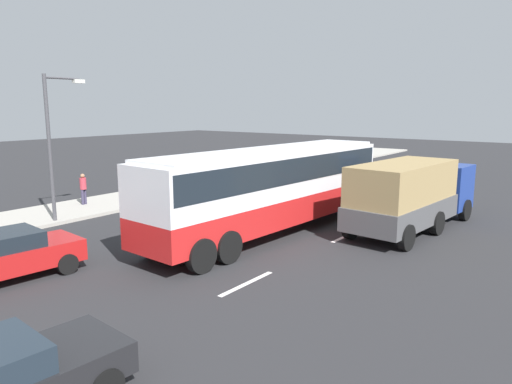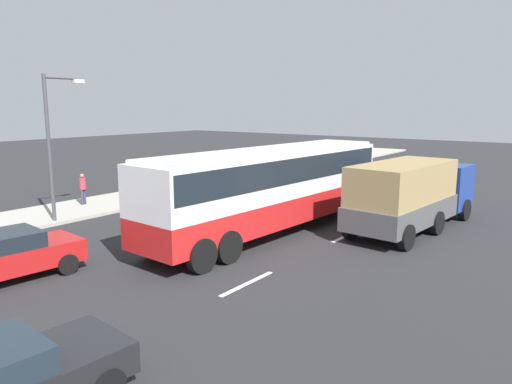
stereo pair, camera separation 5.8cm
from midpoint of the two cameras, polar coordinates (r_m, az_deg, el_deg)
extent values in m
plane|color=#28282B|center=(18.71, -1.41, -5.48)|extent=(120.00, 120.00, 0.00)
cube|color=#A8A399|center=(25.62, -18.64, -1.53)|extent=(80.00, 4.00, 0.15)
cube|color=white|center=(10.52, -22.28, -19.42)|extent=(2.40, 0.16, 0.01)
cube|color=white|center=(14.03, -1.19, -10.94)|extent=(2.40, 0.16, 0.01)
cube|color=white|center=(19.30, 10.76, -5.15)|extent=(2.40, 0.16, 0.01)
cube|color=white|center=(24.79, 16.97, -1.99)|extent=(2.40, 0.16, 0.01)
cube|color=white|center=(31.04, 21.16, 0.17)|extent=(2.40, 0.16, 0.01)
cube|color=white|center=(36.51, 23.60, 1.43)|extent=(2.40, 0.16, 0.01)
cube|color=white|center=(35.73, 23.30, 1.28)|extent=(2.40, 0.16, 0.01)
cube|color=red|center=(19.05, 1.84, -1.86)|extent=(12.59, 3.16, 1.05)
cube|color=silver|center=(18.81, 1.86, 2.25)|extent=(12.59, 3.16, 1.71)
cube|color=black|center=(18.78, 1.86, 2.96)|extent=(12.35, 3.18, 0.94)
cube|color=black|center=(23.94, 11.04, 4.01)|extent=(0.24, 2.29, 1.37)
cube|color=silver|center=(18.70, 1.88, 5.03)|extent=(12.09, 2.99, 0.12)
cylinder|color=black|center=(23.53, 6.50, -0.88)|extent=(1.11, 0.36, 1.10)
cylinder|color=black|center=(22.34, 11.61, -1.63)|extent=(1.11, 0.36, 1.10)
cylinder|color=black|center=(17.26, -9.25, -5.07)|extent=(1.11, 0.36, 1.10)
cylinder|color=black|center=(15.60, -3.45, -6.62)|extent=(1.11, 0.36, 1.10)
cylinder|color=black|center=(16.54, -12.40, -5.87)|extent=(1.11, 0.36, 1.10)
cylinder|color=black|center=(14.79, -6.66, -7.63)|extent=(1.11, 0.36, 1.10)
cube|color=navy|center=(23.44, 21.23, 0.73)|extent=(2.11, 2.52, 1.99)
cube|color=#4C4C4F|center=(19.86, 17.01, -2.24)|extent=(5.95, 2.85, 0.90)
cube|color=#997F51|center=(19.65, 17.19, 1.18)|extent=(5.71, 2.74, 1.50)
cylinder|color=black|center=(24.07, 18.62, -1.28)|extent=(0.98, 0.36, 0.96)
cylinder|color=black|center=(23.31, 23.72, -1.98)|extent=(0.98, 0.36, 0.96)
cylinder|color=black|center=(21.19, 15.15, -2.62)|extent=(0.98, 0.36, 0.96)
cylinder|color=black|center=(20.32, 20.85, -3.49)|extent=(0.98, 0.36, 0.96)
cylinder|color=black|center=(18.75, 11.24, -4.12)|extent=(0.98, 0.36, 0.96)
cylinder|color=black|center=(17.76, 17.54, -5.22)|extent=(0.98, 0.36, 0.96)
cylinder|color=black|center=(10.48, -22.43, -17.58)|extent=(0.65, 0.25, 0.64)
cylinder|color=black|center=(17.22, -24.26, -6.70)|extent=(0.66, 0.26, 0.64)
cylinder|color=black|center=(15.76, -21.80, -8.06)|extent=(0.66, 0.26, 0.64)
cylinder|color=#38334C|center=(25.58, -20.24, -0.58)|extent=(0.14, 0.14, 0.78)
cylinder|color=#38334C|center=(25.68, -19.97, -0.52)|extent=(0.14, 0.14, 0.78)
cylinder|color=#B2333F|center=(25.52, -20.20, 0.95)|extent=(0.32, 0.32, 0.58)
sphere|color=#9E7051|center=(25.46, -20.26, 1.83)|extent=(0.21, 0.21, 0.21)
cylinder|color=brown|center=(29.17, -7.20, 1.30)|extent=(0.14, 0.14, 0.84)
cylinder|color=brown|center=(29.17, -6.89, 1.31)|extent=(0.14, 0.14, 0.84)
cylinder|color=gold|center=(29.07, -7.07, 2.73)|extent=(0.32, 0.32, 0.63)
sphere|color=#9E7051|center=(29.01, -7.09, 3.57)|extent=(0.23, 0.23, 0.23)
cylinder|color=#47474C|center=(22.13, -23.67, 4.76)|extent=(0.16, 0.16, 6.26)
cylinder|color=#47474C|center=(22.49, -22.44, 12.54)|extent=(1.59, 0.10, 0.10)
cube|color=silver|center=(22.91, -20.68, 12.35)|extent=(0.50, 0.24, 0.16)
camera|label=1|loc=(0.03, 89.91, 0.02)|focal=33.27mm
camera|label=2|loc=(0.03, -90.09, -0.02)|focal=33.27mm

